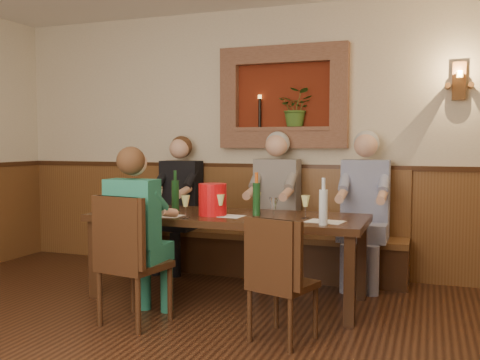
# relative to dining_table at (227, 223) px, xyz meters

# --- Properties ---
(room_shell) EXTENTS (6.04, 6.04, 2.82)m
(room_shell) POSITION_rel_dining_table_xyz_m (0.00, -1.85, 1.21)
(room_shell) COLOR beige
(room_shell) RESTS_ON ground
(wainscoting) EXTENTS (6.02, 6.02, 1.15)m
(wainscoting) POSITION_rel_dining_table_xyz_m (0.00, -1.85, -0.09)
(wainscoting) COLOR brown
(wainscoting) RESTS_ON ground
(wall_niche) EXTENTS (1.36, 0.30, 1.06)m
(wall_niche) POSITION_rel_dining_table_xyz_m (0.24, 1.09, 1.13)
(wall_niche) COLOR #621E0E
(wall_niche) RESTS_ON ground
(wall_sconce) EXTENTS (0.25, 0.20, 0.35)m
(wall_sconce) POSITION_rel_dining_table_xyz_m (1.90, 1.08, 1.27)
(wall_sconce) COLOR brown
(wall_sconce) RESTS_ON ground
(dining_table) EXTENTS (2.40, 0.90, 0.75)m
(dining_table) POSITION_rel_dining_table_xyz_m (0.00, 0.00, 0.00)
(dining_table) COLOR black
(dining_table) RESTS_ON ground
(bench) EXTENTS (3.00, 0.45, 1.11)m
(bench) POSITION_rel_dining_table_xyz_m (0.00, 0.94, -0.35)
(bench) COLOR #381E0F
(bench) RESTS_ON ground
(chair_near_left) EXTENTS (0.51, 0.51, 0.99)m
(chair_near_left) POSITION_rel_dining_table_xyz_m (-0.43, -0.86, -0.39)
(chair_near_left) COLOR black
(chair_near_left) RESTS_ON ground
(chair_near_right) EXTENTS (0.49, 0.49, 0.87)m
(chair_near_right) POSITION_rel_dining_table_xyz_m (0.72, -0.82, -0.42)
(chair_near_right) COLOR black
(chair_near_right) RESTS_ON ground
(person_bench_left) EXTENTS (0.43, 0.53, 1.45)m
(person_bench_left) POSITION_rel_dining_table_xyz_m (-0.90, 0.84, -0.07)
(person_bench_left) COLOR black
(person_bench_left) RESTS_ON ground
(person_bench_mid) EXTENTS (0.45, 0.55, 1.49)m
(person_bench_mid) POSITION_rel_dining_table_xyz_m (0.19, 0.84, -0.05)
(person_bench_mid) COLOR #5B5553
(person_bench_mid) RESTS_ON ground
(person_bench_right) EXTENTS (0.45, 0.55, 1.49)m
(person_bench_right) POSITION_rel_dining_table_xyz_m (1.08, 0.84, -0.05)
(person_bench_right) COLOR navy
(person_bench_right) RESTS_ON ground
(person_chair_front) EXTENTS (0.39, 0.47, 1.35)m
(person_chair_front) POSITION_rel_dining_table_xyz_m (-0.43, -0.78, -0.12)
(person_chair_front) COLOR #1C5E63
(person_chair_front) RESTS_ON ground
(spittoon_bucket) EXTENTS (0.28, 0.28, 0.27)m
(spittoon_bucket) POSITION_rel_dining_table_xyz_m (-0.10, -0.11, 0.21)
(spittoon_bucket) COLOR red
(spittoon_bucket) RESTS_ON dining_table
(wine_bottle_green_a) EXTENTS (0.08, 0.08, 0.37)m
(wine_bottle_green_a) POSITION_rel_dining_table_xyz_m (0.26, 0.02, 0.23)
(wine_bottle_green_a) COLOR #19471E
(wine_bottle_green_a) RESTS_ON dining_table
(wine_bottle_green_b) EXTENTS (0.07, 0.07, 0.37)m
(wine_bottle_green_b) POSITION_rel_dining_table_xyz_m (-0.53, 0.05, 0.23)
(wine_bottle_green_b) COLOR #19471E
(wine_bottle_green_b) RESTS_ON dining_table
(water_bottle) EXTENTS (0.09, 0.09, 0.36)m
(water_bottle) POSITION_rel_dining_table_xyz_m (0.91, -0.32, 0.22)
(water_bottle) COLOR silver
(water_bottle) RESTS_ON dining_table
(tasting_sheet_a) EXTENTS (0.26, 0.19, 0.00)m
(tasting_sheet_a) POSITION_rel_dining_table_xyz_m (-0.88, -0.11, 0.08)
(tasting_sheet_a) COLOR white
(tasting_sheet_a) RESTS_ON dining_table
(tasting_sheet_b) EXTENTS (0.27, 0.21, 0.00)m
(tasting_sheet_b) POSITION_rel_dining_table_xyz_m (0.05, -0.11, 0.08)
(tasting_sheet_b) COLOR white
(tasting_sheet_b) RESTS_ON dining_table
(tasting_sheet_c) EXTENTS (0.32, 0.25, 0.00)m
(tasting_sheet_c) POSITION_rel_dining_table_xyz_m (0.89, -0.15, 0.08)
(tasting_sheet_c) COLOR white
(tasting_sheet_c) RESTS_ON dining_table
(tasting_sheet_d) EXTENTS (0.27, 0.20, 0.00)m
(tasting_sheet_d) POSITION_rel_dining_table_xyz_m (-0.45, -0.28, 0.08)
(tasting_sheet_d) COLOR white
(tasting_sheet_d) RESTS_ON dining_table
(wine_glass_0) EXTENTS (0.08, 0.08, 0.19)m
(wine_glass_0) POSITION_rel_dining_table_xyz_m (0.23, 0.13, 0.17)
(wine_glass_0) COLOR #F1F894
(wine_glass_0) RESTS_ON dining_table
(wine_glass_1) EXTENTS (0.08, 0.08, 0.19)m
(wine_glass_1) POSITION_rel_dining_table_xyz_m (-0.75, 0.14, 0.17)
(wine_glass_1) COLOR white
(wine_glass_1) RESTS_ON dining_table
(wine_glass_2) EXTENTS (0.08, 0.08, 0.19)m
(wine_glass_2) POSITION_rel_dining_table_xyz_m (-0.92, -0.13, 0.17)
(wine_glass_2) COLOR #F1F894
(wine_glass_2) RESTS_ON dining_table
(wine_glass_3) EXTENTS (0.08, 0.08, 0.19)m
(wine_glass_3) POSITION_rel_dining_table_xyz_m (0.70, -0.01, 0.17)
(wine_glass_3) COLOR #F1F894
(wine_glass_3) RESTS_ON dining_table
(wine_glass_4) EXTENTS (0.08, 0.08, 0.19)m
(wine_glass_4) POSITION_rel_dining_table_xyz_m (-0.24, -0.34, 0.17)
(wine_glass_4) COLOR #F1F894
(wine_glass_4) RESTS_ON dining_table
(wine_glass_5) EXTENTS (0.08, 0.08, 0.19)m
(wine_glass_5) POSITION_rel_dining_table_xyz_m (0.50, -0.26, 0.17)
(wine_glass_5) COLOR white
(wine_glass_5) RESTS_ON dining_table
(wine_glass_6) EXTENTS (0.08, 0.08, 0.19)m
(wine_glass_6) POSITION_rel_dining_table_xyz_m (0.00, -0.17, 0.17)
(wine_glass_6) COLOR #F1F894
(wine_glass_6) RESTS_ON dining_table
(wine_glass_7) EXTENTS (0.08, 0.08, 0.19)m
(wine_glass_7) POSITION_rel_dining_table_xyz_m (-0.57, -0.25, 0.17)
(wine_glass_7) COLOR #F1F894
(wine_glass_7) RESTS_ON dining_table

